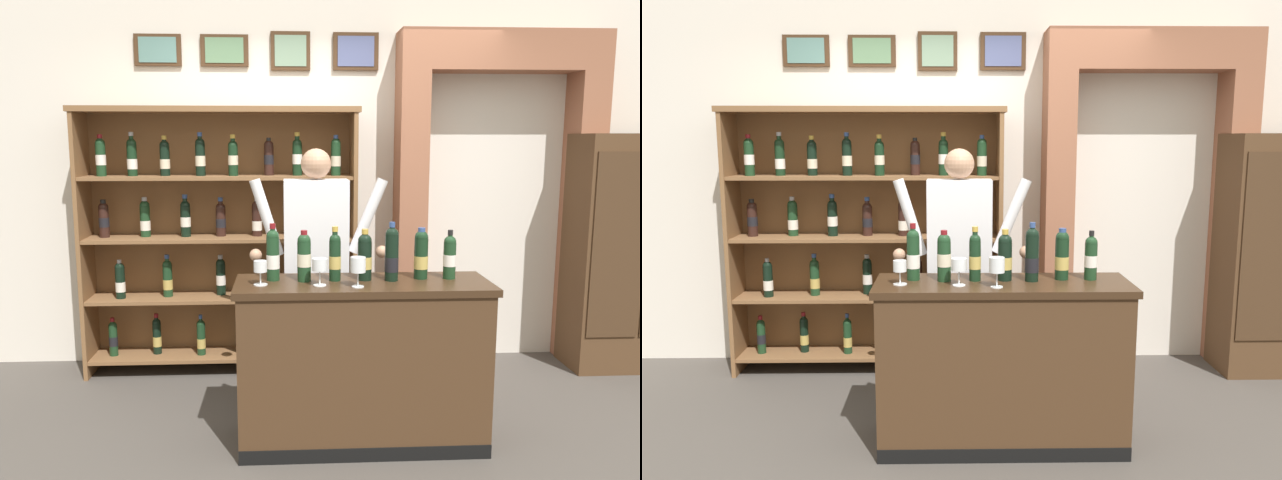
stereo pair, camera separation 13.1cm
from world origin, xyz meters
TOP-DOWN VIEW (x-y plane):
  - ground_plane at (0.00, 0.00)m, footprint 14.00×14.00m
  - back_wall at (-0.00, 1.53)m, footprint 12.00×0.19m
  - wine_shelf at (-0.78, 1.24)m, footprint 2.03×0.37m
  - archway_doorway at (1.31, 1.39)m, footprint 1.55×0.45m
  - side_cabinet at (2.28, 1.13)m, footprint 0.84×0.45m
  - tasting_counter at (0.13, -0.00)m, footprint 1.42×0.48m
  - shopkeeper at (-0.10, 0.59)m, footprint 0.90×0.22m
  - tasting_bottle_chianti at (-0.37, 0.06)m, footprint 0.07×0.07m
  - tasting_bottle_brunello at (-0.20, 0.03)m, footprint 0.08×0.08m
  - tasting_bottle_bianco at (-0.02, 0.04)m, footprint 0.07×0.07m
  - tasting_bottle_grappa at (0.14, 0.05)m, footprint 0.08×0.08m
  - tasting_bottle_riserva at (0.29, 0.02)m, footprint 0.08×0.08m
  - tasting_bottle_rosso at (0.47, 0.06)m, footprint 0.08×0.08m
  - tasting_bottle_super_tuscan at (0.63, 0.05)m, footprint 0.07×0.07m
  - wine_glass_spare at (0.09, -0.12)m, footprint 0.08×0.08m
  - wine_glass_right at (-0.12, -0.08)m, footprint 0.08×0.08m
  - wine_glass_center at (-0.44, -0.05)m, footprint 0.08×0.08m

SIDE VIEW (x-z plane):
  - ground_plane at x=0.00m, z-range -0.02..0.00m
  - tasting_counter at x=0.13m, z-range 0.00..0.95m
  - side_cabinet at x=2.28m, z-range 0.00..1.78m
  - shopkeeper at x=-0.10m, z-range 0.20..1.88m
  - wine_glass_center at x=-0.44m, z-range 0.98..1.11m
  - wine_glass_right at x=-0.12m, z-range 0.98..1.13m
  - wine_shelf at x=-0.78m, z-range 0.08..2.04m
  - wine_glass_spare at x=0.09m, z-range 0.98..1.15m
  - tasting_bottle_super_tuscan at x=0.63m, z-range 0.94..1.22m
  - tasting_bottle_grappa at x=0.14m, z-range 0.94..1.23m
  - tasting_bottle_bianco at x=-0.02m, z-range 0.94..1.24m
  - tasting_bottle_rosso at x=0.47m, z-range 0.95..1.24m
  - tasting_bottle_brunello at x=-0.20m, z-range 0.95..1.24m
  - tasting_bottle_chianti at x=-0.37m, z-range 0.94..1.26m
  - tasting_bottle_riserva at x=0.29m, z-range 0.94..1.27m
  - archway_doorway at x=1.31m, z-range 0.14..2.66m
  - back_wall at x=0.00m, z-range 0.00..3.40m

